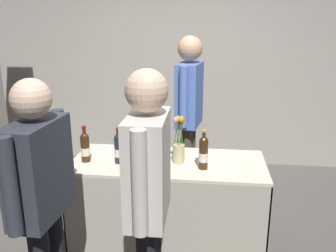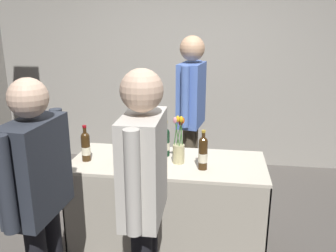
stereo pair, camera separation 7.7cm
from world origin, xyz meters
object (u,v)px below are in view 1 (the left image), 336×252
at_px(wine_glass_near_vendor, 136,154).
at_px(wine_glass_mid, 150,149).
at_px(featured_wine_bottle, 124,153).
at_px(flower_vase, 179,148).
at_px(vendor_presenter, 189,107).
at_px(tasting_table, 168,189).
at_px(taster_foreground_right, 148,188).
at_px(display_bottle_0, 119,148).

xyz_separation_m(wine_glass_near_vendor, wine_glass_mid, (0.10, 0.08, 0.02)).
bearing_deg(wine_glass_mid, featured_wine_bottle, -131.07).
height_order(featured_wine_bottle, flower_vase, flower_vase).
xyz_separation_m(wine_glass_mid, flower_vase, (0.23, 0.01, 0.01)).
relative_size(wine_glass_mid, vendor_presenter, 0.09).
height_order(wine_glass_near_vendor, vendor_presenter, vendor_presenter).
distance_m(wine_glass_mid, flower_vase, 0.23).
height_order(tasting_table, flower_vase, flower_vase).
bearing_deg(vendor_presenter, taster_foreground_right, 4.84).
relative_size(featured_wine_bottle, wine_glass_mid, 2.18).
bearing_deg(vendor_presenter, tasting_table, 0.40).
bearing_deg(taster_foreground_right, flower_vase, -6.91).
distance_m(display_bottle_0, vendor_presenter, 1.02).
distance_m(wine_glass_near_vendor, vendor_presenter, 1.00).
relative_size(wine_glass_near_vendor, flower_vase, 0.32).
distance_m(flower_vase, vendor_presenter, 0.83).
bearing_deg(wine_glass_mid, wine_glass_near_vendor, -141.57).
relative_size(display_bottle_0, wine_glass_mid, 1.93).
relative_size(display_bottle_0, flower_vase, 0.74).
xyz_separation_m(featured_wine_bottle, flower_vase, (0.40, 0.21, -0.01)).
distance_m(featured_wine_bottle, display_bottle_0, 0.17).
bearing_deg(display_bottle_0, tasting_table, 11.60).
distance_m(tasting_table, display_bottle_0, 0.55).
relative_size(tasting_table, display_bottle_0, 5.36).
xyz_separation_m(wine_glass_mid, vendor_presenter, (0.26, 0.83, 0.16)).
distance_m(featured_wine_bottle, taster_foreground_right, 0.76).
xyz_separation_m(display_bottle_0, vendor_presenter, (0.50, 0.88, 0.15)).
bearing_deg(wine_glass_near_vendor, flower_vase, 15.54).
relative_size(wine_glass_mid, flower_vase, 0.38).
xyz_separation_m(tasting_table, featured_wine_bottle, (-0.31, -0.23, 0.40)).
distance_m(wine_glass_near_vendor, flower_vase, 0.35).
xyz_separation_m(tasting_table, display_bottle_0, (-0.39, -0.08, 0.38)).
height_order(wine_glass_near_vendor, wine_glass_mid, wine_glass_mid).
xyz_separation_m(display_bottle_0, flower_vase, (0.48, 0.06, -0.00)).
distance_m(featured_wine_bottle, vendor_presenter, 1.12).
height_order(tasting_table, featured_wine_bottle, featured_wine_bottle).
height_order(display_bottle_0, wine_glass_mid, display_bottle_0).
height_order(vendor_presenter, taster_foreground_right, vendor_presenter).
xyz_separation_m(tasting_table, vendor_presenter, (0.12, 0.80, 0.53)).
height_order(display_bottle_0, flower_vase, flower_vase).
relative_size(wine_glass_near_vendor, taster_foreground_right, 0.08).
height_order(tasting_table, wine_glass_near_vendor, wine_glass_near_vendor).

